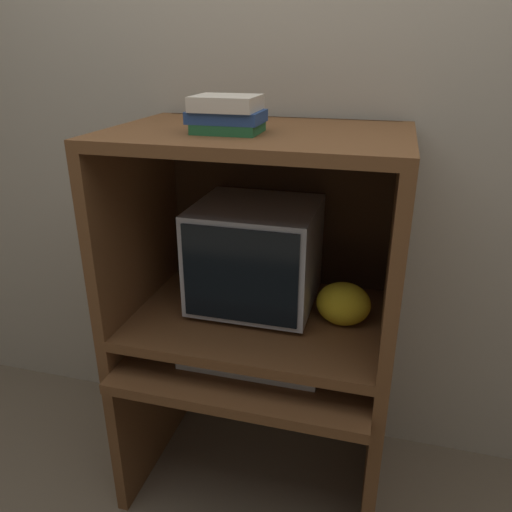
{
  "coord_description": "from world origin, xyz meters",
  "views": [
    {
      "loc": [
        0.4,
        -1.18,
        1.61
      ],
      "look_at": [
        -0.01,
        0.31,
        0.96
      ],
      "focal_mm": 35.0,
      "sensor_mm": 36.0,
      "label": 1
    }
  ],
  "objects_px": {
    "mouse": "(341,376)",
    "snack_bag": "(343,304)",
    "crt_monitor": "(256,255)",
    "book_stack": "(227,114)",
    "keyboard": "(249,363)"
  },
  "relations": [
    {
      "from": "mouse",
      "to": "book_stack",
      "type": "distance_m",
      "value": 0.88
    },
    {
      "from": "crt_monitor",
      "to": "keyboard",
      "type": "xyz_separation_m",
      "value": [
        0.04,
        -0.21,
        -0.3
      ]
    },
    {
      "from": "snack_bag",
      "to": "book_stack",
      "type": "relative_size",
      "value": 0.86
    },
    {
      "from": "crt_monitor",
      "to": "mouse",
      "type": "bearing_deg",
      "value": -31.14
    },
    {
      "from": "crt_monitor",
      "to": "book_stack",
      "type": "relative_size",
      "value": 1.98
    },
    {
      "from": "crt_monitor",
      "to": "mouse",
      "type": "xyz_separation_m",
      "value": [
        0.34,
        -0.21,
        -0.3
      ]
    },
    {
      "from": "keyboard",
      "to": "snack_bag",
      "type": "relative_size",
      "value": 2.57
    },
    {
      "from": "snack_bag",
      "to": "keyboard",
      "type": "bearing_deg",
      "value": -150.32
    },
    {
      "from": "crt_monitor",
      "to": "keyboard",
      "type": "relative_size",
      "value": 0.89
    },
    {
      "from": "snack_bag",
      "to": "crt_monitor",
      "type": "bearing_deg",
      "value": 170.4
    },
    {
      "from": "keyboard",
      "to": "snack_bag",
      "type": "bearing_deg",
      "value": 29.68
    },
    {
      "from": "mouse",
      "to": "snack_bag",
      "type": "xyz_separation_m",
      "value": [
        -0.02,
        0.15,
        0.18
      ]
    },
    {
      "from": "crt_monitor",
      "to": "mouse",
      "type": "height_order",
      "value": "crt_monitor"
    },
    {
      "from": "keyboard",
      "to": "mouse",
      "type": "relative_size",
      "value": 6.38
    },
    {
      "from": "keyboard",
      "to": "book_stack",
      "type": "xyz_separation_m",
      "value": [
        -0.08,
        0.07,
        0.8
      ]
    }
  ]
}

